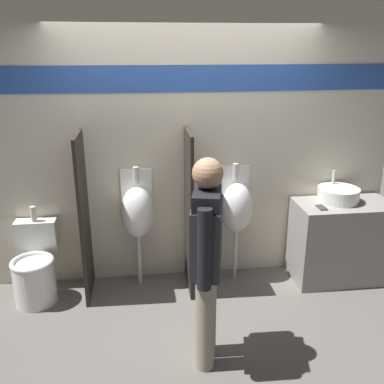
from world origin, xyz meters
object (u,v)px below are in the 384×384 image
(urinal_far, at_px, (236,207))
(sink_basin, at_px, (338,194))
(cell_phone, at_px, (322,207))
(person_in_vest, at_px, (207,251))
(toilet, at_px, (35,270))
(urinal_near_counter, at_px, (137,212))

(urinal_far, bearing_deg, sink_basin, -3.91)
(cell_phone, height_order, person_in_vest, person_in_vest)
(toilet, bearing_deg, urinal_near_counter, 9.20)
(sink_basin, distance_m, urinal_near_counter, 2.00)
(toilet, distance_m, person_in_vest, 1.91)
(sink_basin, xyz_separation_m, person_in_vest, (-1.51, -1.13, 0.04))
(urinal_near_counter, xyz_separation_m, urinal_far, (0.98, 0.00, 0.00))
(toilet, bearing_deg, person_in_vest, -35.19)
(toilet, relative_size, person_in_vest, 0.54)
(urinal_near_counter, height_order, toilet, urinal_near_counter)
(sink_basin, bearing_deg, cell_phone, -145.09)
(urinal_near_counter, distance_m, toilet, 1.10)
(urinal_far, distance_m, person_in_vest, 1.30)
(urinal_near_counter, bearing_deg, sink_basin, -2.00)
(cell_phone, relative_size, person_in_vest, 0.09)
(sink_basin, xyz_separation_m, urinal_near_counter, (-2.00, 0.07, -0.12))
(urinal_far, distance_m, toilet, 2.02)
(sink_basin, bearing_deg, person_in_vest, -143.20)
(urinal_near_counter, xyz_separation_m, person_in_vest, (0.49, -1.20, 0.16))
(sink_basin, height_order, person_in_vest, person_in_vest)
(sink_basin, bearing_deg, urinal_near_counter, 178.00)
(cell_phone, bearing_deg, toilet, 178.41)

